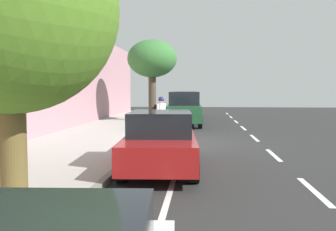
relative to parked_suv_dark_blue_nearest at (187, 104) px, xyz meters
name	(u,v)px	position (x,y,z in m)	size (l,w,h in m)	color
ground	(187,143)	(-0.59, 14.00, -1.03)	(62.74, 62.74, 0.00)	#292929
sidewalk	(92,140)	(3.28, 14.00, -0.95)	(4.45, 39.21, 0.16)	#A9A59D
curb_edge	(148,140)	(0.98, 14.00, -0.95)	(0.16, 39.21, 0.16)	gray
lane_stripe_centre	(263,145)	(-3.43, 14.39, -1.02)	(0.14, 40.00, 0.01)	white
lane_stripe_bike_edge	(185,143)	(-0.49, 14.00, -1.02)	(0.12, 39.21, 0.01)	white
building_facade	(31,73)	(5.76, 14.00, 1.74)	(0.50, 39.21, 5.53)	#AD7E88
parked_suv_dark_blue_nearest	(187,104)	(0.00, 0.00, 0.00)	(2.01, 4.72, 1.99)	navy
parked_suv_green_second	(184,108)	(-0.15, 7.05, 0.00)	(2.08, 4.76, 1.99)	#1E512D
parked_sedan_red_mid	(161,141)	(-0.07, 18.93, -0.27)	(2.05, 4.50, 1.52)	maroon
bicycle_at_curb	(164,129)	(0.51, 12.17, -0.66)	(1.67, 0.57, 0.73)	black
cyclist_with_backpack	(161,112)	(0.73, 11.71, 0.07)	(0.52, 0.55, 1.79)	#C6B284
street_tree_near_cyclist	(152,60)	(1.95, 5.49, 2.96)	(3.10, 3.10, 5.08)	#473D2F
street_tree_mid_block	(9,10)	(1.95, 22.61, 2.32)	(3.51, 3.51, 4.89)	brown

